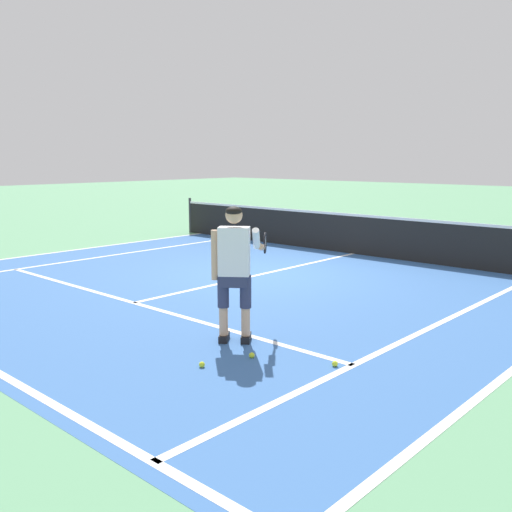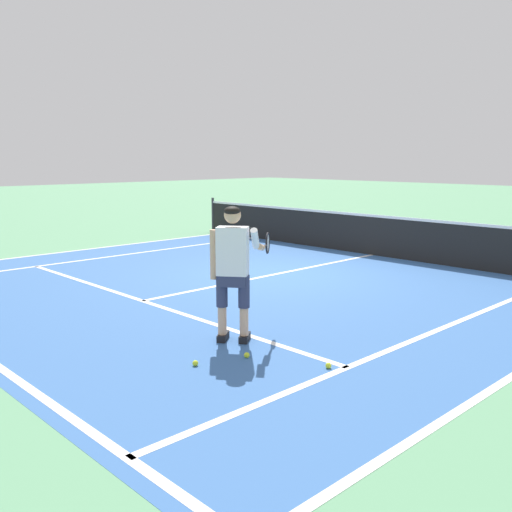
{
  "view_description": "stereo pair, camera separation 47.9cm",
  "coord_description": "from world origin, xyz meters",
  "px_view_note": "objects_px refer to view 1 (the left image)",
  "views": [
    {
      "loc": [
        7.38,
        -8.38,
        2.29
      ],
      "look_at": [
        2.56,
        -3.07,
        1.05
      ],
      "focal_mm": 39.9,
      "sensor_mm": 36.0,
      "label": 1
    },
    {
      "loc": [
        7.73,
        -8.05,
        2.29
      ],
      "look_at": [
        2.56,
        -3.07,
        1.05
      ],
      "focal_mm": 39.9,
      "sensor_mm": 36.0,
      "label": 2
    }
  ],
  "objects_px": {
    "tennis_player": "(235,265)",
    "tennis_ball_mid_court": "(202,365)",
    "tennis_ball_by_baseline": "(335,364)",
    "tennis_ball_near_feet": "(252,355)"
  },
  "relations": [
    {
      "from": "tennis_ball_by_baseline",
      "to": "tennis_ball_mid_court",
      "type": "bearing_deg",
      "value": -136.77
    },
    {
      "from": "tennis_ball_mid_court",
      "to": "tennis_ball_near_feet",
      "type": "bearing_deg",
      "value": 70.87
    },
    {
      "from": "tennis_player",
      "to": "tennis_ball_near_feet",
      "type": "height_order",
      "value": "tennis_player"
    },
    {
      "from": "tennis_player",
      "to": "tennis_ball_by_baseline",
      "type": "distance_m",
      "value": 1.73
    },
    {
      "from": "tennis_player",
      "to": "tennis_ball_by_baseline",
      "type": "xyz_separation_m",
      "value": [
        1.44,
        0.11,
        -0.96
      ]
    },
    {
      "from": "tennis_player",
      "to": "tennis_ball_mid_court",
      "type": "xyz_separation_m",
      "value": [
        0.36,
        -0.9,
        -0.96
      ]
    },
    {
      "from": "tennis_ball_near_feet",
      "to": "tennis_ball_mid_court",
      "type": "height_order",
      "value": "same"
    },
    {
      "from": "tennis_player",
      "to": "tennis_ball_near_feet",
      "type": "xyz_separation_m",
      "value": [
        0.57,
        -0.31,
        -0.96
      ]
    },
    {
      "from": "tennis_player",
      "to": "tennis_ball_mid_court",
      "type": "bearing_deg",
      "value": -68.2
    },
    {
      "from": "tennis_ball_by_baseline",
      "to": "tennis_ball_mid_court",
      "type": "distance_m",
      "value": 1.48
    }
  ]
}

